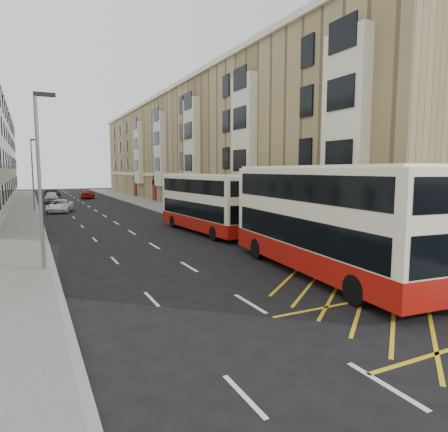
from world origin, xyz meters
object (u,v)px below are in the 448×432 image
double_decker_rear (205,203)px  car_silver (51,197)px  street_lamp_far (33,171)px  white_van (60,206)px  double_decker_front (322,220)px  street_lamp_near (40,172)px  car_dark (52,193)px  car_red (88,194)px  pedestrian_near (428,273)px  pedestrian_far (346,242)px

double_decker_rear → car_silver: double_decker_rear is taller
double_decker_rear → car_silver: bearing=100.6°
street_lamp_far → white_van: street_lamp_far is taller
street_lamp_far → double_decker_front: size_ratio=0.64×
double_decker_front → car_silver: 49.40m
street_lamp_far → car_silver: size_ratio=1.72×
street_lamp_near → car_dark: 55.99m
double_decker_rear → car_red: double_decker_rear is taller
street_lamp_near → white_van: size_ratio=1.60×
street_lamp_far → car_red: 21.13m
double_decker_rear → pedestrian_near: (1.35, -17.77, -1.31)m
double_decker_front → pedestrian_near: (1.53, -4.21, -1.58)m
pedestrian_far → white_van: bearing=-30.2°
car_silver → car_red: car_silver is taller
double_decker_front → pedestrian_near: double_decker_front is taller
white_van → car_dark: bearing=103.4°
double_decker_front → pedestrian_near: 4.75m
white_van → car_red: white_van is taller
pedestrian_near → white_van: pedestrian_near is taller
double_decker_rear → white_van: double_decker_rear is taller
white_van → car_red: (5.64, 21.02, -0.02)m
white_van → car_silver: 14.53m
street_lamp_far → car_silver: 13.37m
double_decker_rear → car_dark: size_ratio=2.83×
car_dark → car_red: size_ratio=0.84×
pedestrian_near → car_dark: bearing=-116.0°
street_lamp_near → white_van: bearing=84.8°
street_lamp_far → pedestrian_far: 37.29m
white_van → car_red: bearing=89.5°
double_decker_front → double_decker_rear: (0.18, 13.56, -0.27)m
street_lamp_near → pedestrian_near: bearing=-38.8°
double_decker_rear → car_silver: size_ratio=2.39×
car_silver → car_dark: 13.20m
double_decker_front → white_van: (-8.63, 34.05, -1.80)m
street_lamp_far → white_van: bearing=-37.5°
car_silver → pedestrian_far: bearing=-69.5°
double_decker_rear → car_dark: bearing=95.9°
street_lamp_near → car_silver: 42.82m
double_decker_rear → pedestrian_near: double_decker_rear is taller
street_lamp_far → car_silver: (2.34, 12.59, -3.84)m
street_lamp_far → car_dark: street_lamp_far is taller
car_red → car_dark: bearing=-38.9°
car_red → pedestrian_far: bearing=110.2°
double_decker_rear → car_red: bearing=90.5°
car_silver → street_lamp_far: bearing=-94.4°
pedestrian_far → car_red: bearing=-43.6°
street_lamp_far → pedestrian_near: (12.70, -40.20, -3.72)m
street_lamp_near → car_red: (8.17, 49.08, -3.96)m
pedestrian_near → car_silver: bearing=-113.2°
pedestrian_near → street_lamp_near: bearing=-73.1°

